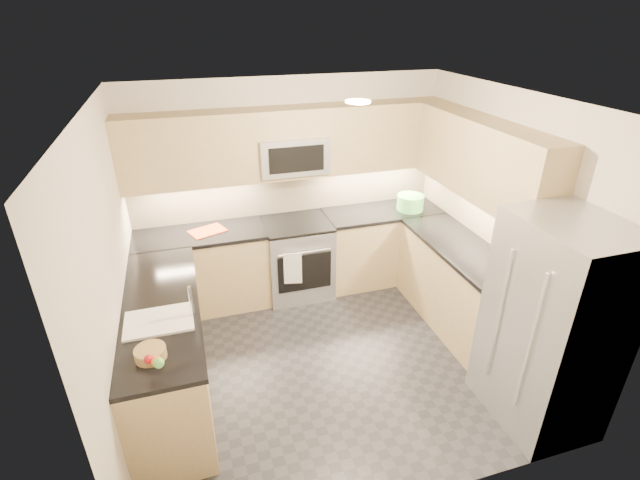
{
  "coord_description": "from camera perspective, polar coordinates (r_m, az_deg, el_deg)",
  "views": [
    {
      "loc": [
        -1.15,
        -3.43,
        3.14
      ],
      "look_at": [
        0.0,
        0.35,
        1.15
      ],
      "focal_mm": 26.0,
      "sensor_mm": 36.0,
      "label": 1
    }
  ],
  "objects": [
    {
      "name": "upper_cab_back",
      "position": [
        5.16,
        -3.56,
        11.91
      ],
      "size": [
        3.6,
        0.35,
        0.75
      ],
      "primitive_type": "cube",
      "color": "tan",
      "rests_on": "wall_back"
    },
    {
      "name": "microwave",
      "position": [
        5.17,
        -3.45,
        10.5
      ],
      "size": [
        0.76,
        0.4,
        0.4
      ],
      "primitive_type": "cube",
      "color": "#A4A8AC",
      "rests_on": "upper_cab_back"
    },
    {
      "name": "wall_front",
      "position": [
        2.88,
        11.83,
        -15.11
      ],
      "size": [
        3.6,
        0.02,
        2.5
      ],
      "primitive_type": "cube",
      "color": "beige",
      "rests_on": "floor"
    },
    {
      "name": "base_cab_back_left",
      "position": [
        5.45,
        -14.06,
        -3.79
      ],
      "size": [
        1.42,
        0.6,
        0.9
      ],
      "primitive_type": "cube",
      "color": "tan",
      "rests_on": "floor"
    },
    {
      "name": "microwave_door",
      "position": [
        4.98,
        -2.88,
        9.88
      ],
      "size": [
        0.6,
        0.01,
        0.28
      ],
      "primitive_type": "cube",
      "color": "black",
      "rests_on": "microwave"
    },
    {
      "name": "dish_towel_check",
      "position": [
        5.15,
        -3.37,
        -3.52
      ],
      "size": [
        0.2,
        0.06,
        0.38
      ],
      "primitive_type": "cube",
      "rotation": [
        0.0,
        0.0,
        -0.22
      ],
      "color": "white",
      "rests_on": "oven_handle"
    },
    {
      "name": "fruit_orange",
      "position": [
        3.34,
        -19.44,
        -13.89
      ],
      "size": [
        0.07,
        0.07,
        0.07
      ],
      "primitive_type": "sphere",
      "color": "orange",
      "rests_on": "fruit_basket"
    },
    {
      "name": "fridge_handle_left",
      "position": [
        3.77,
        24.36,
        -11.62
      ],
      "size": [
        0.02,
        0.02,
        1.2
      ],
      "primitive_type": "cylinder",
      "color": "#B2B5BA",
      "rests_on": "refrigerator"
    },
    {
      "name": "refrigerator",
      "position": [
        4.13,
        26.64,
        -9.46
      ],
      "size": [
        0.7,
        0.9,
        1.8
      ],
      "primitive_type": "cube",
      "color": "#A3A5AA",
      "rests_on": "floor"
    },
    {
      "name": "wall_left",
      "position": [
        3.97,
        -24.13,
        -4.3
      ],
      "size": [
        0.02,
        3.2,
        2.5
      ],
      "primitive_type": "cube",
      "color": "beige",
      "rests_on": "floor"
    },
    {
      "name": "wall_back",
      "position": [
        5.5,
        -3.83,
        6.55
      ],
      "size": [
        3.6,
        0.02,
        2.5
      ],
      "primitive_type": "cube",
      "color": "beige",
      "rests_on": "floor"
    },
    {
      "name": "countertop_back_right",
      "position": [
        5.69,
        7.74,
        3.49
      ],
      "size": [
        1.42,
        0.63,
        0.04
      ],
      "primitive_type": "cube",
      "color": "black",
      "rests_on": "base_cab_back_right"
    },
    {
      "name": "fridge_handle_right",
      "position": [
        3.98,
        21.12,
        -8.73
      ],
      "size": [
        0.02,
        0.02,
        1.2
      ],
      "primitive_type": "cylinder",
      "color": "#B2B5BA",
      "rests_on": "refrigerator"
    },
    {
      "name": "fruit_apple",
      "position": [
        3.37,
        -20.35,
        -13.6
      ],
      "size": [
        0.06,
        0.06,
        0.06
      ],
      "primitive_type": "sphere",
      "color": "#AD1317",
      "rests_on": "fruit_basket"
    },
    {
      "name": "countertop_back_left",
      "position": [
        5.23,
        -14.62,
        0.66
      ],
      "size": [
        1.42,
        0.63,
        0.04
      ],
      "primitive_type": "cube",
      "color": "black",
      "rests_on": "base_cab_back_left"
    },
    {
      "name": "backsplash_back",
      "position": [
        5.51,
        -3.8,
        5.99
      ],
      "size": [
        3.6,
        0.01,
        0.51
      ],
      "primitive_type": "cube",
      "color": "tan",
      "rests_on": "wall_back"
    },
    {
      "name": "base_cab_right",
      "position": [
        5.21,
        16.74,
        -5.67
      ],
      "size": [
        0.6,
        1.7,
        0.9
      ],
      "primitive_type": "cube",
      "color": "tan",
      "rests_on": "floor"
    },
    {
      "name": "fruit_pear",
      "position": [
        3.31,
        -19.23,
        -14.11
      ],
      "size": [
        0.07,
        0.07,
        0.07
      ],
      "primitive_type": "sphere",
      "color": "#5DBC50",
      "rests_on": "fruit_basket"
    },
    {
      "name": "base_cab_peninsula",
      "position": [
        4.38,
        -18.2,
        -12.84
      ],
      "size": [
        0.6,
        2.0,
        0.9
      ],
      "primitive_type": "cube",
      "color": "tan",
      "rests_on": "floor"
    },
    {
      "name": "ceiling",
      "position": [
        3.68,
        1.66,
        16.67
      ],
      "size": [
        3.6,
        3.2,
        0.02
      ],
      "primitive_type": "cube",
      "color": "beige",
      "rests_on": "wall_back"
    },
    {
      "name": "gas_range",
      "position": [
        5.54,
        -2.8,
        -2.3
      ],
      "size": [
        0.76,
        0.65,
        0.91
      ],
      "primitive_type": "cube",
      "color": "#9EA0A6",
      "rests_on": "floor"
    },
    {
      "name": "upper_cab_right",
      "position": [
        4.82,
        19.36,
        9.37
      ],
      "size": [
        0.35,
        1.95,
        0.75
      ],
      "primitive_type": "cube",
      "color": "tan",
      "rests_on": "wall_right"
    },
    {
      "name": "oven_handle",
      "position": [
        5.12,
        -1.88,
        -1.53
      ],
      "size": [
        0.6,
        0.02,
        0.02
      ],
      "primitive_type": "cylinder",
      "rotation": [
        0.0,
        1.57,
        0.0
      ],
      "color": "#B2B5BA",
      "rests_on": "gas_range"
    },
    {
      "name": "backsplash_right",
      "position": [
        5.25,
        18.78,
        3.48
      ],
      "size": [
        0.01,
        2.3,
        0.51
      ],
      "primitive_type": "cube",
      "color": "tan",
      "rests_on": "wall_right"
    },
    {
      "name": "base_cab_back_right",
      "position": [
        5.89,
        7.47,
        -0.71
      ],
      "size": [
        1.42,
        0.6,
        0.9
      ],
      "primitive_type": "cube",
      "color": "tan",
      "rests_on": "floor"
    },
    {
      "name": "fruit_basket",
      "position": [
        3.54,
        -20.14,
        -12.95
      ],
      "size": [
        0.22,
        0.22,
        0.08
      ],
      "primitive_type": "cylinder",
      "rotation": [
        0.0,
        0.0,
        -0.0
      ],
      "color": "#A4834C",
      "rests_on": "countertop_peninsula"
    },
    {
      "name": "cutting_board",
      "position": [
        5.23,
        -13.67,
        1.08
      ],
      "size": [
        0.44,
        0.38,
        0.01
      ],
      "primitive_type": "cube",
      "rotation": [
        0.0,
        0.0,
        0.37
      ],
      "color": "red",
      "rests_on": "countertop_back_left"
    },
    {
      "name": "utensil_bowl",
      "position": [
        5.72,
        11.06,
        4.56
      ],
      "size": [
        0.36,
        0.36,
        0.18
      ],
      "primitive_type": "cylinder",
      "rotation": [
        0.0,
        0.0,
        0.13
      ],
      "color": "#5CC755",
      "rests_on": "countertop_back_right"
    },
    {
      "name": "oven_door_glass",
      "position": [
        5.27,
        -1.89,
        -4.02
      ],
      "size": [
        0.62,
        0.02,
        0.45
      ],
      "primitive_type": "cube",
      "color": "black",
      "rests_on": "gas_range"
    },
    {
      "name": "range_cooktop",
      "position": [
        5.33,
        -2.9,
        2.02
      ],
      "size": [
        0.76,
        0.65,
        0.03
      ],
      "primitive_type": "cube",
      "color": "black",
      "rests_on": "gas_range"
    },
    {
      "name": "faucet",
      "position": [
        3.79,
        -15.58,
        -7.32
      ],
      "size": [
        0.03,
        0.03,
        0.28
      ],
      "primitive_type": "cylinder",
      "color": "silver",
      "rests_on": "countertop_peninsula"
    },
    {
      "name": "countertop_peninsula",
      "position": [
        4.1,
        -19.13,
        -7.74
      ],
      "size": [
        0.63,
        2.0,
        0.04
      ],
      "primitive_type": "cube",
      "color": "black",
      "rests_on": "base_cab_peninsula"
    },
    {
      "name": "sink_basin",
      "position": [
        3.92,
        -19.05,
        -10.23
      ],
      "size": [
        0.52,
        0.38,
        0.16
      ],
      "primitive_type": "cube",
      "color": "white",
      "rests_on": "base_cab_peninsula"
    },
    {
      "name": "wall_right",
      "position": [
        4.91,
        21.82,
        2.04
      ],
      "size": [
        0.02,
        3.2,
        2.5
      ],
      "primitive_type": "cube",
      "color": "beige",
      "rests_on": "floor"
    },
    {
      "name": "countertop_right",
      "position": [
        4.98,
        17.44,
        -1.09
      ],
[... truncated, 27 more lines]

